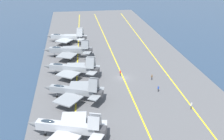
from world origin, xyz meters
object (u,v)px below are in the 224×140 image
(parked_jet_fourth, at_px, (69,50))
(parked_jet_third, at_px, (72,68))
(crew_red_vest, at_px, (120,73))
(parked_jet_fifth, at_px, (67,37))
(crew_brown_vest, at_px, (152,77))
(parked_jet_nearest, at_px, (68,127))
(crew_blue_vest, at_px, (158,88))
(parked_jet_second, at_px, (74,91))
(crew_white_vest, at_px, (191,106))

(parked_jet_fourth, bearing_deg, parked_jet_third, -176.98)
(crew_red_vest, bearing_deg, parked_jet_fifth, 23.36)
(parked_jet_third, distance_m, crew_brown_vest, 23.71)
(parked_jet_nearest, distance_m, parked_jet_fifth, 65.26)
(crew_blue_vest, relative_size, crew_brown_vest, 1.01)
(parked_jet_second, bearing_deg, crew_blue_vest, -86.69)
(crew_red_vest, bearing_deg, crew_white_vest, -148.79)
(crew_white_vest, bearing_deg, parked_jet_third, 49.34)
(parked_jet_nearest, height_order, crew_white_vest, parked_jet_nearest)
(parked_jet_fifth, bearing_deg, parked_jet_fourth, -178.38)
(parked_jet_fifth, xyz_separation_m, crew_brown_vest, (-40.50, -24.24, -1.53))
(parked_jet_third, xyz_separation_m, crew_red_vest, (-1.83, -14.29, -1.64))
(parked_jet_fifth, relative_size, crew_brown_vest, 9.98)
(parked_jet_nearest, height_order, crew_brown_vest, parked_jet_nearest)
(parked_jet_third, height_order, parked_jet_fifth, parked_jet_third)
(parked_jet_nearest, bearing_deg, crew_brown_vest, -44.42)
(crew_white_vest, bearing_deg, parked_jet_fifth, 26.43)
(parked_jet_third, height_order, crew_brown_vest, parked_jet_third)
(parked_jet_second, bearing_deg, parked_jet_nearest, 174.12)
(parked_jet_nearest, distance_m, parked_jet_second, 15.99)
(parked_jet_fifth, xyz_separation_m, crew_red_vest, (-36.28, -15.67, -1.49))
(crew_blue_vest, distance_m, crew_brown_vest, 7.58)
(parked_jet_nearest, xyz_separation_m, crew_blue_vest, (17.19, -23.87, -1.68))
(crew_blue_vest, bearing_deg, crew_brown_vest, -2.94)
(crew_brown_vest, bearing_deg, parked_jet_nearest, 135.58)
(crew_blue_vest, bearing_deg, parked_jet_fourth, 37.73)
(crew_red_vest, distance_m, crew_white_vest, 25.45)
(parked_jet_nearest, distance_m, crew_blue_vest, 29.47)
(parked_jet_second, xyz_separation_m, crew_red_vest, (13.08, -14.05, -1.60))
(parked_jet_fifth, bearing_deg, crew_brown_vest, -149.10)
(parked_jet_second, distance_m, crew_blue_vest, 22.33)
(parked_jet_second, distance_m, crew_white_vest, 28.63)
(parked_jet_third, xyz_separation_m, parked_jet_fourth, (16.55, 0.87, 0.12))
(crew_red_vest, relative_size, crew_white_vest, 1.00)
(crew_white_vest, bearing_deg, parked_jet_second, 72.30)
(parked_jet_fourth, bearing_deg, parked_jet_second, -177.98)
(parked_jet_second, xyz_separation_m, crew_white_vest, (-8.69, -27.23, -1.60))
(crew_brown_vest, bearing_deg, crew_white_vest, -165.29)
(parked_jet_nearest, xyz_separation_m, crew_white_vest, (7.22, -28.87, -1.66))
(crew_red_vest, distance_m, crew_brown_vest, 9.56)
(crew_red_vest, xyz_separation_m, crew_white_vest, (-21.77, -13.18, -0.00))
(parked_jet_second, height_order, crew_brown_vest, parked_jet_second)
(crew_blue_vest, distance_m, crew_red_vest, 14.36)
(crew_blue_vest, xyz_separation_m, crew_white_vest, (-9.97, -4.99, 0.02))
(parked_jet_fifth, xyz_separation_m, crew_white_vest, (-58.04, -28.85, -1.50))
(parked_jet_second, relative_size, parked_jet_third, 0.91)
(parked_jet_nearest, relative_size, crew_red_vest, 9.23)
(parked_jet_nearest, relative_size, crew_white_vest, 9.25)
(parked_jet_fourth, distance_m, crew_blue_vest, 38.19)
(parked_jet_nearest, height_order, parked_jet_fifth, parked_jet_fifth)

